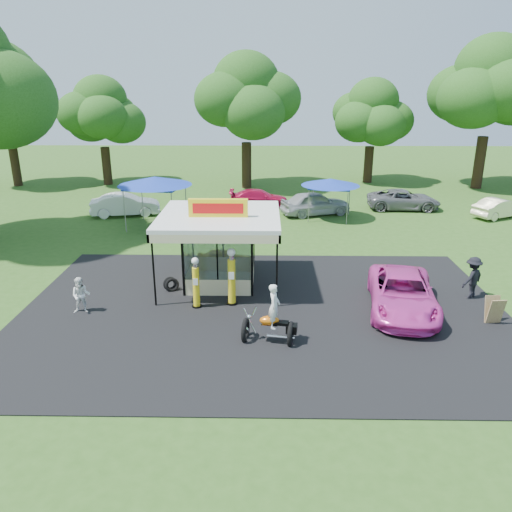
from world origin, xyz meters
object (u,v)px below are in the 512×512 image
Objects in this scene: motorcycle at (272,319)px; kiosk_car at (224,258)px; a_frame_sign at (494,311)px; bg_car_b at (259,198)px; tent_west at (155,181)px; gas_station_kiosk at (220,248)px; tent_east at (330,182)px; gas_pump_right at (232,278)px; spectator_east_a at (472,278)px; spectator_west at (81,295)px; gas_pump_left at (196,284)px; bg_car_c at (315,203)px; bg_car_a at (125,205)px; bg_car_d at (404,200)px; bg_car_e at (500,208)px; pink_sedan at (402,293)px.

motorcycle is 8.12m from kiosk_car.
bg_car_b reaches higher than a_frame_sign.
tent_west reaches higher than motorcycle.
gas_station_kiosk is 4.95× the size of a_frame_sign.
tent_east reaches higher than kiosk_car.
gas_pump_right reaches higher than motorcycle.
motorcycle is at bearing -11.65° from spectator_east_a.
motorcycle is at bearing -62.94° from gas_pump_right.
spectator_west is at bearing -127.88° from tent_east.
a_frame_sign is 12.61m from kiosk_car.
gas_pump_right is 0.63× the size of tent_east.
bg_car_b is 0.95× the size of tent_west.
kiosk_car is at bearing 80.74° from gas_pump_left.
tent_east reaches higher than spectator_west.
gas_station_kiosk is 11.76m from a_frame_sign.
bg_car_c is at bearing 17.15° from tent_west.
spectator_east_a is (8.79, 4.16, 0.02)m from motorcycle.
bg_car_a is at bearing 121.78° from gas_station_kiosk.
bg_car_d is at bearing 55.73° from gas_pump_right.
bg_car_a is 0.97× the size of bg_car_c.
tent_west is at bearing -147.23° from bg_car_a.
gas_pump_right is 0.51× the size of bg_car_c.
bg_car_e is at bearing -108.38° from bg_car_d.
gas_station_kiosk is 14.94m from bg_car_a.
bg_car_e is 23.79m from tent_west.
gas_pump_left is 18.41m from bg_car_b.
pink_sedan is at bearing 35.97° from motorcycle.
bg_car_a is at bearing 114.71° from gas_pump_left.
tent_east is at bearing -125.23° from bg_car_b.
bg_car_e is (6.11, -2.29, -0.06)m from bg_car_d.
motorcycle is (1.65, -3.23, -0.29)m from gas_pump_right.
gas_pump_right is 3.64m from motorcycle.
tent_west is (-23.51, -2.76, 2.31)m from bg_car_e.
bg_car_a is (-2.43, 15.91, 0.02)m from spectator_west.
gas_pump_left is at bearing 146.03° from motorcycle.
motorcycle reaches higher than spectator_east_a.
bg_car_c is (13.51, 0.46, 0.05)m from bg_car_a.
bg_car_c is at bearing 131.32° from tent_east.
gas_pump_right is at bearing 147.91° from bg_car_d.
gas_pump_right is at bearing 176.82° from bg_car_b.
tent_west reaches higher than gas_pump_right.
bg_car_e is at bearing 38.33° from gas_pump_left.
bg_car_a reaches higher than a_frame_sign.
gas_pump_left is at bearing 100.59° from bg_car_e.
bg_car_d is (13.20, 17.55, -0.33)m from gas_pump_left.
gas_station_kiosk is at bearing -118.32° from tent_east.
bg_car_a is (-7.06, 15.33, -0.28)m from gas_pump_left.
tent_west is (-16.01, 13.77, 2.44)m from a_frame_sign.
bg_car_d is 18.26m from tent_west.
bg_car_e is (19.30, 15.26, -0.39)m from gas_pump_left.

